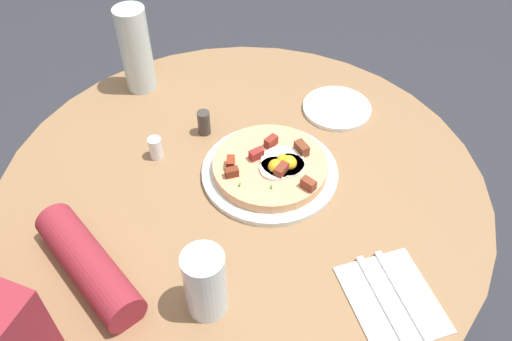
% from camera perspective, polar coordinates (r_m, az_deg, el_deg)
% --- Properties ---
extents(dining_table, '(0.99, 0.99, 0.74)m').
position_cam_1_polar(dining_table, '(1.19, -1.38, -6.87)').
color(dining_table, olive).
rests_on(dining_table, ground_plane).
extents(pizza_plate, '(0.28, 0.28, 0.01)m').
position_cam_1_polar(pizza_plate, '(1.07, 1.53, -0.16)').
color(pizza_plate, silver).
rests_on(pizza_plate, dining_table).
extents(breakfast_pizza, '(0.23, 0.23, 0.05)m').
position_cam_1_polar(breakfast_pizza, '(1.05, 1.72, 0.54)').
color(breakfast_pizza, tan).
rests_on(breakfast_pizza, pizza_plate).
extents(bread_plate, '(0.16, 0.16, 0.01)m').
position_cam_1_polar(bread_plate, '(1.23, 8.86, 6.77)').
color(bread_plate, white).
rests_on(bread_plate, dining_table).
extents(napkin, '(0.22, 0.22, 0.00)m').
position_cam_1_polar(napkin, '(0.92, 14.68, -13.47)').
color(napkin, white).
rests_on(napkin, dining_table).
extents(fork, '(0.12, 0.15, 0.00)m').
position_cam_1_polar(fork, '(0.92, 15.73, -12.97)').
color(fork, silver).
rests_on(fork, napkin).
extents(knife, '(0.12, 0.15, 0.00)m').
position_cam_1_polar(knife, '(0.91, 13.71, -13.67)').
color(knife, silver).
rests_on(knife, napkin).
extents(water_glass, '(0.07, 0.07, 0.13)m').
position_cam_1_polar(water_glass, '(0.83, -5.59, -12.18)').
color(water_glass, silver).
rests_on(water_glass, dining_table).
extents(water_bottle, '(0.07, 0.07, 0.21)m').
position_cam_1_polar(water_bottle, '(1.27, -13.05, 12.77)').
color(water_bottle, silver).
rests_on(water_bottle, dining_table).
extents(salt_shaker, '(0.03, 0.03, 0.05)m').
position_cam_1_polar(salt_shaker, '(1.11, -10.88, 2.56)').
color(salt_shaker, white).
rests_on(salt_shaker, dining_table).
extents(pepper_shaker, '(0.03, 0.03, 0.06)m').
position_cam_1_polar(pepper_shaker, '(1.15, -5.73, 5.24)').
color(pepper_shaker, '#3F3833').
rests_on(pepper_shaker, dining_table).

